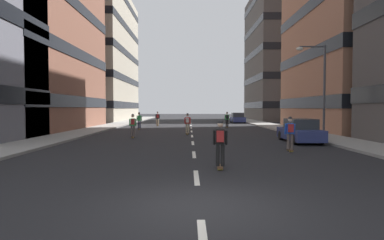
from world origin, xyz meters
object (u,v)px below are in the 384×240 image
(streetlamp_right, at_px, (319,81))
(skater_0, at_px, (227,118))
(skater_6, at_px, (188,122))
(skater_1, at_px, (158,118))
(parked_car_mid, at_px, (237,118))
(parked_car_near, at_px, (300,131))
(skater_3, at_px, (220,141))
(skater_4, at_px, (139,120))
(skater_7, at_px, (133,124))
(skater_2, at_px, (290,132))

(streetlamp_right, relative_size, skater_0, 3.65)
(skater_6, bearing_deg, skater_1, 106.45)
(parked_car_mid, xyz_separation_m, skater_0, (-2.85, -10.99, 0.32))
(parked_car_near, xyz_separation_m, skater_3, (-6.04, -8.99, 0.32))
(skater_4, xyz_separation_m, skater_7, (0.99, -9.41, 0.03))
(skater_6, bearing_deg, skater_3, -85.28)
(parked_car_mid, bearing_deg, skater_4, -131.04)
(skater_6, bearing_deg, parked_car_near, -40.96)
(parked_car_near, bearing_deg, skater_6, 139.04)
(skater_0, distance_m, skater_3, 24.99)
(parked_car_near, distance_m, skater_6, 9.69)
(skater_2, height_order, skater_7, same)
(skater_3, relative_size, skater_4, 1.00)
(streetlamp_right, relative_size, skater_7, 3.65)
(skater_2, xyz_separation_m, skater_3, (-4.04, -4.67, 0.00))
(parked_car_mid, height_order, skater_7, skater_7)
(streetlamp_right, xyz_separation_m, skater_4, (-14.40, 10.53, -3.15))
(skater_3, bearing_deg, skater_1, 100.17)
(streetlamp_right, height_order, skater_1, streetlamp_right)
(skater_0, xyz_separation_m, skater_1, (-8.24, 3.35, 0.00))
(skater_1, bearing_deg, skater_0, -22.16)
(parked_car_near, xyz_separation_m, parked_car_mid, (0.00, 26.78, 0.00))
(parked_car_mid, relative_size, streetlamp_right, 0.68)
(skater_2, bearing_deg, streetlamp_right, 57.56)
(parked_car_mid, xyz_separation_m, skater_4, (-12.35, -14.19, 0.29))
(parked_car_mid, distance_m, skater_6, 21.70)
(parked_car_mid, bearing_deg, skater_2, -93.69)
(skater_0, relative_size, skater_4, 1.00)
(skater_1, distance_m, skater_6, 13.35)
(skater_0, relative_size, skater_2, 1.00)
(streetlamp_right, distance_m, skater_7, 13.81)
(parked_car_near, relative_size, parked_car_mid, 1.00)
(skater_1, xyz_separation_m, skater_2, (9.08, -23.46, 0.00))
(skater_3, distance_m, skater_4, 22.48)
(skater_2, bearing_deg, skater_3, -130.80)
(skater_2, bearing_deg, skater_0, 92.41)
(skater_0, relative_size, skater_6, 1.00)
(parked_car_near, relative_size, skater_0, 2.47)
(streetlamp_right, relative_size, skater_1, 3.65)
(parked_car_mid, xyz_separation_m, skater_6, (-7.31, -20.43, 0.32))
(skater_0, distance_m, skater_6, 10.45)
(skater_2, distance_m, skater_6, 11.91)
(parked_car_near, distance_m, skater_1, 22.13)
(skater_0, bearing_deg, parked_car_near, -79.76)
(skater_2, height_order, skater_6, same)
(skater_0, xyz_separation_m, skater_7, (-8.51, -12.62, 0.00))
(skater_0, bearing_deg, skater_7, -123.99)
(parked_car_mid, xyz_separation_m, skater_3, (-6.04, -35.77, 0.32))
(skater_4, bearing_deg, parked_car_near, -45.54)
(skater_0, xyz_separation_m, skater_6, (-4.46, -9.45, 0.00))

